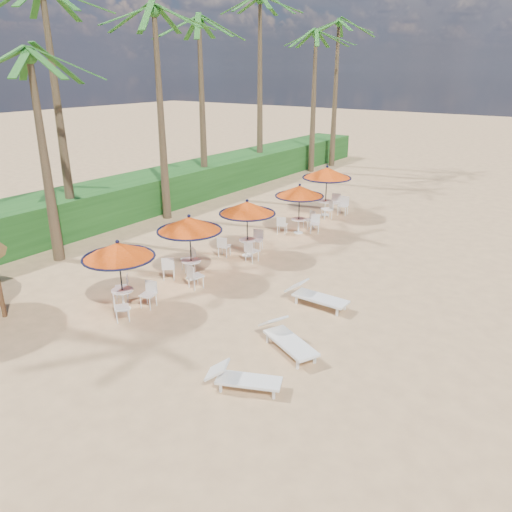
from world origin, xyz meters
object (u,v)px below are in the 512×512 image
(station_4, at_px, (328,179))
(lounger_near, at_px, (241,378))
(station_0, at_px, (120,259))
(station_2, at_px, (247,215))
(lounger_mid, at_px, (286,337))
(station_1, at_px, (188,232))
(lounger_far, at_px, (315,295))
(station_3, at_px, (300,197))

(station_4, distance_m, lounger_near, 15.57)
(station_0, distance_m, station_2, 6.11)
(lounger_near, relative_size, lounger_mid, 0.86)
(station_2, distance_m, lounger_mid, 7.41)
(station_1, xyz_separation_m, station_4, (0.12, 10.28, 0.13))
(station_4, xyz_separation_m, lounger_mid, (5.27, -12.39, -1.54))
(lounger_mid, xyz_separation_m, lounger_far, (-0.68, 2.80, -0.00))
(lounger_mid, bearing_deg, station_4, 138.41)
(station_4, distance_m, lounger_mid, 13.55)
(station_0, xyz_separation_m, lounger_near, (5.51, -1.23, -1.40))
(station_1, bearing_deg, station_2, 84.89)
(station_3, height_order, station_4, station_4)
(station_1, xyz_separation_m, station_2, (0.28, 3.08, -0.04))
(station_1, distance_m, lounger_far, 4.97)
(station_2, distance_m, lounger_far, 5.22)
(station_1, height_order, station_3, station_1)
(station_4, height_order, lounger_far, station_4)
(lounger_mid, height_order, lounger_far, lounger_mid)
(lounger_mid, bearing_deg, station_1, -176.04)
(station_0, height_order, lounger_mid, station_0)
(station_1, height_order, lounger_mid, station_1)
(station_3, bearing_deg, station_0, -92.82)
(station_0, height_order, station_1, station_1)
(lounger_far, bearing_deg, station_0, -141.56)
(station_3, distance_m, lounger_far, 7.65)
(station_0, distance_m, station_4, 13.30)
(lounger_far, bearing_deg, lounger_near, -80.76)
(station_1, bearing_deg, lounger_mid, -21.39)
(lounger_near, distance_m, lounger_far, 5.00)
(station_1, relative_size, station_4, 0.93)
(lounger_near, bearing_deg, station_2, 101.81)
(station_0, bearing_deg, station_3, 87.18)
(station_0, bearing_deg, station_2, 87.11)
(station_1, height_order, station_2, station_1)
(station_1, height_order, lounger_far, station_1)
(station_0, relative_size, station_3, 1.00)
(station_1, relative_size, lounger_far, 1.16)
(station_4, bearing_deg, station_3, -84.24)
(station_3, relative_size, lounger_near, 1.24)
(station_1, bearing_deg, lounger_near, -37.85)
(lounger_near, height_order, lounger_far, lounger_far)
(station_0, distance_m, lounger_near, 5.82)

